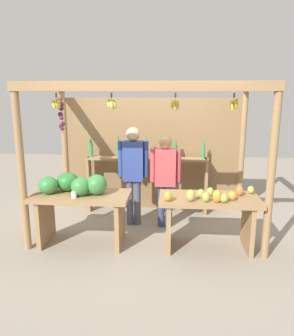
% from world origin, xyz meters
% --- Properties ---
extents(ground_plane, '(12.00, 12.00, 0.00)m').
position_xyz_m(ground_plane, '(0.00, 0.00, 0.00)').
color(ground_plane, gray).
rests_on(ground_plane, ground).
extents(market_stall, '(3.31, 1.87, 2.24)m').
position_xyz_m(market_stall, '(-0.01, 0.41, 1.31)').
color(market_stall, '#99754C').
rests_on(market_stall, ground).
extents(fruit_counter_left, '(1.34, 0.64, 1.02)m').
position_xyz_m(fruit_counter_left, '(-0.92, -0.65, 0.69)').
color(fruit_counter_left, '#99754C').
rests_on(fruit_counter_left, ground).
extents(fruit_counter_right, '(1.34, 0.64, 0.90)m').
position_xyz_m(fruit_counter_right, '(0.88, -0.68, 0.57)').
color(fruit_counter_right, '#99754C').
rests_on(fruit_counter_right, ground).
extents(bottle_shelf_unit, '(2.13, 0.22, 1.36)m').
position_xyz_m(bottle_shelf_unit, '(-0.08, 0.66, 0.79)').
color(bottle_shelf_unit, '#99754C').
rests_on(bottle_shelf_unit, ground).
extents(vendor_man, '(0.48, 0.22, 1.59)m').
position_xyz_m(vendor_man, '(-0.24, 0.09, 0.95)').
color(vendor_man, '#464F63').
rests_on(vendor_man, ground).
extents(vendor_woman, '(0.48, 0.20, 1.46)m').
position_xyz_m(vendor_woman, '(0.27, 0.03, 0.86)').
color(vendor_woman, navy).
rests_on(vendor_woman, ground).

